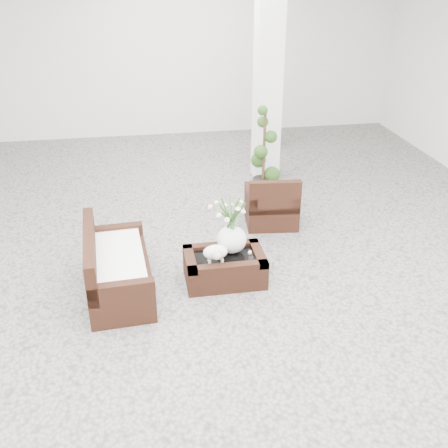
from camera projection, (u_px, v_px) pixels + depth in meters
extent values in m
plane|color=gray|center=(223.00, 266.00, 6.45)|extent=(11.00, 11.00, 0.00)
cube|color=white|center=(268.00, 71.00, 8.31)|extent=(0.40, 0.40, 3.50)
cube|color=#33190F|center=(224.00, 268.00, 6.11)|extent=(0.90, 0.60, 0.31)
ellipsoid|color=white|center=(215.00, 254.00, 5.88)|extent=(0.28, 0.23, 0.21)
cylinder|color=white|center=(250.00, 252.00, 6.09)|extent=(0.04, 0.04, 0.03)
cube|color=#33190F|center=(271.00, 199.00, 7.34)|extent=(0.76, 0.73, 0.73)
cube|color=#33190F|center=(118.00, 262.00, 5.82)|extent=(0.75, 1.43, 0.74)
imported|color=navy|center=(269.00, 103.00, 10.10)|extent=(0.56, 0.71, 1.72)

